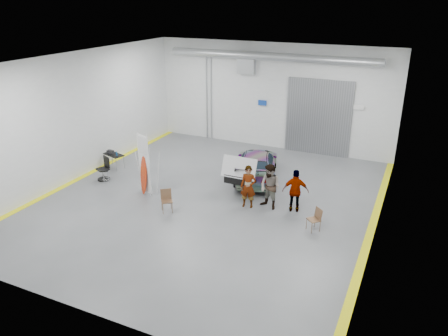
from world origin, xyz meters
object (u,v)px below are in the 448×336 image
at_px(person_a, 248,187).
at_px(person_c, 296,191).
at_px(sedan_car, 257,164).
at_px(person_b, 270,187).
at_px(surfboard_display, 145,170).
at_px(shop_stool, 106,177).
at_px(folding_chair_near, 167,205).
at_px(office_chair, 104,170).
at_px(folding_chair_far, 313,224).
at_px(work_table, 113,154).

distance_m(person_a, person_c, 1.97).
distance_m(sedan_car, person_b, 3.34).
height_order(surfboard_display, shop_stool, surfboard_display).
bearing_deg(person_a, shop_stool, 175.49).
height_order(folding_chair_near, office_chair, office_chair).
bearing_deg(person_c, surfboard_display, -4.60).
distance_m(surfboard_display, folding_chair_far, 7.69).
bearing_deg(folding_chair_near, surfboard_display, 109.55).
bearing_deg(office_chair, folding_chair_near, 3.23).
bearing_deg(person_b, surfboard_display, -150.45).
bearing_deg(folding_chair_far, sedan_car, 177.29).
bearing_deg(office_chair, person_b, 25.97).
bearing_deg(folding_chair_far, person_b, -163.61).
bearing_deg(person_c, folding_chair_far, 116.24).
bearing_deg(sedan_car, shop_stool, 13.58).
xyz_separation_m(shop_stool, office_chair, (-0.36, 0.32, 0.17)).
height_order(sedan_car, office_chair, sedan_car).
bearing_deg(folding_chair_far, person_a, -151.98).
distance_m(surfboard_display, folding_chair_near, 2.23).
relative_size(sedan_car, office_chair, 4.19).
xyz_separation_m(surfboard_display, shop_stool, (-2.48, 0.24, -0.86)).
distance_m(person_c, office_chair, 9.40).
relative_size(folding_chair_near, folding_chair_far, 1.04).
bearing_deg(surfboard_display, office_chair, -169.14).
bearing_deg(person_b, person_c, 28.59).
xyz_separation_m(person_b, surfboard_display, (-5.49, -1.02, 0.22)).
xyz_separation_m(person_a, office_chair, (-7.46, -0.20, -0.43)).
distance_m(folding_chair_far, shop_stool, 10.12).
distance_m(shop_stool, office_chair, 0.51).
bearing_deg(folding_chair_far, office_chair, -140.21).
height_order(sedan_car, folding_chair_near, sedan_car).
distance_m(person_c, work_table, 10.05).
bearing_deg(shop_stool, person_c, 6.06).
xyz_separation_m(sedan_car, shop_stool, (-6.28, -3.65, -0.36)).
xyz_separation_m(folding_chair_near, work_table, (-5.22, 3.15, 0.42)).
height_order(surfboard_display, folding_chair_near, surfboard_display).
distance_m(person_a, surfboard_display, 4.69).
bearing_deg(office_chair, sedan_car, 49.44).
height_order(folding_chair_near, shop_stool, folding_chair_near).
distance_m(person_c, shop_stool, 9.08).
relative_size(person_c, folding_chair_near, 1.95).
bearing_deg(sedan_car, folding_chair_near, 50.87).
relative_size(person_a, folding_chair_near, 1.96).
distance_m(sedan_car, work_table, 7.50).
relative_size(surfboard_display, folding_chair_near, 3.12).
xyz_separation_m(surfboard_display, folding_chair_far, (7.64, -0.07, -0.91)).
bearing_deg(surfboard_display, person_c, 32.28).
bearing_deg(person_b, office_chair, -157.77).
xyz_separation_m(person_c, folding_chair_near, (-4.79, -2.27, -0.63)).
bearing_deg(person_a, person_c, 4.39).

